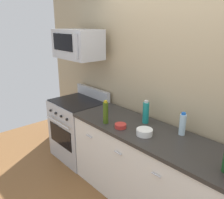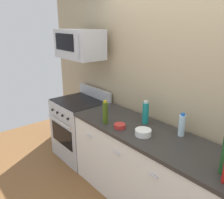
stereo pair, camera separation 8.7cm
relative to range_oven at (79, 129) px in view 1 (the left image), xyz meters
The scene contains 9 objects.
back_wall 1.77m from the range_oven, 15.33° to the left, with size 5.31×0.10×2.70m, color tan.
counter_unit 1.48m from the range_oven, ahead, with size 2.22×0.66×0.92m.
range_oven is the anchor object (origin of this frame).
microwave 1.28m from the range_oven, 89.71° to the left, with size 0.74×0.44×0.40m.
bottle_water_clear 1.75m from the range_oven, ahead, with size 0.07×0.07×0.25m.
bottle_olive_oil 1.08m from the range_oven, 12.95° to the right, with size 0.06×0.06×0.28m.
bottle_sparkling_teal 1.34m from the range_oven, ahead, with size 0.07×0.07×0.27m.
bowl_red_small 1.21m from the range_oven, ahead, with size 0.13×0.13×0.05m.
bowl_white_ceramic 1.48m from the range_oven, ahead, with size 0.17×0.17×0.07m.
Camera 1 is at (1.35, -1.83, 2.04)m, focal length 37.89 mm.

